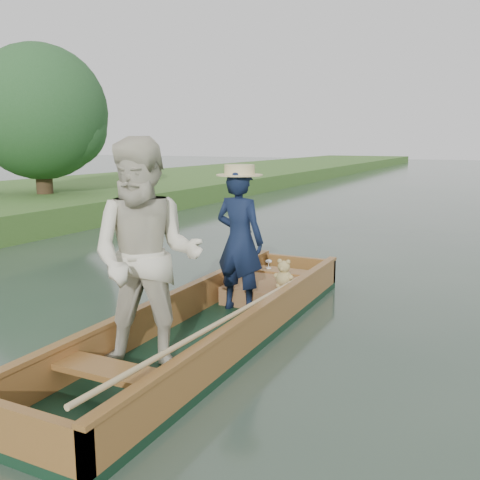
% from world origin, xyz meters
% --- Properties ---
extents(ground, '(120.00, 120.00, 0.00)m').
position_xyz_m(ground, '(0.00, 0.00, 0.00)').
color(ground, '#283D30').
rests_on(ground, ground).
extents(punt, '(1.18, 5.00, 2.06)m').
position_xyz_m(punt, '(-0.03, -0.34, 0.73)').
color(punt, black).
rests_on(punt, ground).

